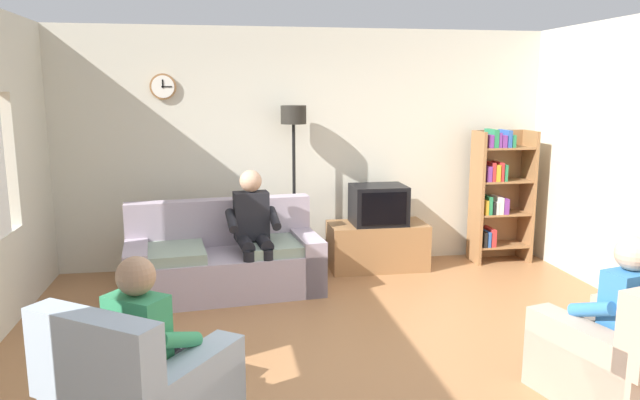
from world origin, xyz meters
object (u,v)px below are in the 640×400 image
at_px(tv_stand, 377,246).
at_px(floor_lamp, 294,142).
at_px(bookshelf, 498,191).
at_px(armchair_near_bookshelf, 623,361).
at_px(armchair_near_window, 142,397).
at_px(tv, 378,205).
at_px(person_on_couch, 253,226).
at_px(couch, 224,262).
at_px(person_in_right_armchair, 615,310).
at_px(person_in_left_armchair, 150,339).

relative_size(tv_stand, floor_lamp, 0.59).
xyz_separation_m(bookshelf, armchair_near_bookshelf, (-0.67, -3.22, -0.55)).
bearing_deg(tv_stand, armchair_near_bookshelf, -75.79).
height_order(tv_stand, armchair_near_bookshelf, armchair_near_bookshelf).
xyz_separation_m(bookshelf, floor_lamp, (-2.41, 0.03, 0.61)).
distance_m(floor_lamp, armchair_near_window, 3.64).
xyz_separation_m(tv, person_on_couch, (-1.44, -0.61, -0.05)).
xyz_separation_m(couch, armchair_near_window, (-0.49, -2.58, -0.02)).
height_order(couch, bookshelf, bookshelf).
relative_size(couch, bookshelf, 1.26).
relative_size(armchair_near_bookshelf, person_on_couch, 0.85).
height_order(couch, tv_stand, couch).
height_order(bookshelf, armchair_near_bookshelf, bookshelf).
relative_size(person_on_couch, person_in_right_armchair, 1.11).
relative_size(bookshelf, person_in_left_armchair, 1.40).
xyz_separation_m(armchair_near_bookshelf, person_in_left_armchair, (-2.97, 0.12, 0.32)).
relative_size(floor_lamp, person_in_right_armchair, 1.65).
relative_size(armchair_near_window, armchair_near_bookshelf, 1.13).
xyz_separation_m(tv_stand, person_on_couch, (-1.44, -0.64, 0.44)).
xyz_separation_m(floor_lamp, person_on_couch, (-0.50, -0.74, -0.75)).
xyz_separation_m(tv, floor_lamp, (-0.94, 0.12, 0.71)).
height_order(tv, person_on_couch, person_on_couch).
xyz_separation_m(floor_lamp, person_in_left_armchair, (-1.23, -3.14, -0.85)).
distance_m(person_in_left_armchair, person_in_right_armchair, 2.95).
bearing_deg(bookshelf, armchair_near_bookshelf, -101.79).
bearing_deg(person_in_left_armchair, person_in_right_armchair, -0.62).
relative_size(couch, tv_stand, 1.80).
height_order(floor_lamp, armchair_near_bookshelf, floor_lamp).
xyz_separation_m(person_on_couch, person_in_left_armchair, (-0.73, -2.40, -0.09)).
xyz_separation_m(couch, person_on_couch, (0.29, -0.11, 0.39)).
distance_m(tv_stand, person_in_right_armchair, 3.18).
relative_size(couch, tv, 3.31).
distance_m(tv, person_in_right_armchair, 3.14).
bearing_deg(person_in_left_armchair, bookshelf, 40.46).
bearing_deg(floor_lamp, tv, -7.48).
bearing_deg(tv_stand, armchair_near_window, -125.53).
bearing_deg(armchair_near_bookshelf, person_in_right_armchair, 104.21).
bearing_deg(armchair_near_bookshelf, tv_stand, 104.21).
relative_size(tv, bookshelf, 0.38).
height_order(tv_stand, floor_lamp, floor_lamp).
xyz_separation_m(couch, person_in_right_armchair, (2.51, -2.54, 0.29)).
height_order(tv, bookshelf, bookshelf).
xyz_separation_m(armchair_near_window, person_in_left_armchair, (0.05, 0.07, 0.32)).
bearing_deg(person_in_right_armchair, armchair_near_bookshelf, -75.79).
distance_m(couch, person_in_right_armchair, 3.58).
distance_m(floor_lamp, person_on_couch, 1.17).
xyz_separation_m(tv, armchair_near_bookshelf, (0.80, -3.13, -0.46)).
bearing_deg(tv, armchair_near_window, -125.75).
bearing_deg(floor_lamp, person_in_left_armchair, -111.40).
distance_m(tv_stand, armchair_near_bookshelf, 3.25).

